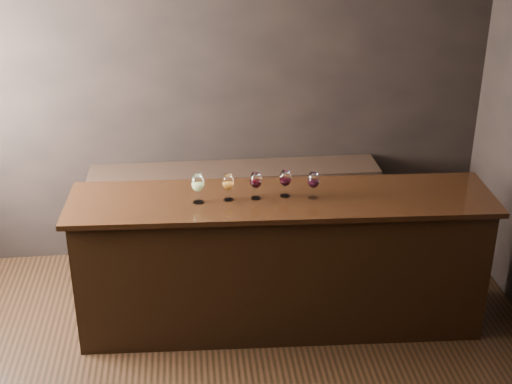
{
  "coord_description": "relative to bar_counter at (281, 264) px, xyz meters",
  "views": [
    {
      "loc": [
        -0.07,
        -3.54,
        3.27
      ],
      "look_at": [
        0.4,
        1.02,
        1.13
      ],
      "focal_mm": 50.0,
      "sensor_mm": 36.0,
      "label": 1
    }
  ],
  "objects": [
    {
      "name": "back_bar_shelf",
      "position": [
        -0.27,
        1.01,
        -0.08
      ],
      "size": [
        2.47,
        0.4,
        0.89
      ],
      "primitive_type": "cube",
      "color": "black",
      "rests_on": "ground"
    },
    {
      "name": "glass_red_b",
      "position": [
        0.03,
        0.02,
        0.69
      ],
      "size": [
        0.08,
        0.08,
        0.2
      ],
      "color": "white",
      "rests_on": "bar_top"
    },
    {
      "name": "bar_top",
      "position": [
        0.0,
        0.0,
        0.54
      ],
      "size": [
        3.09,
        0.84,
        0.04
      ],
      "primitive_type": "cube",
      "rotation": [
        0.0,
        0.0,
        -0.04
      ],
      "color": "black",
      "rests_on": "bar_counter"
    },
    {
      "name": "room_shell",
      "position": [
        -0.82,
        -0.91,
        1.29
      ],
      "size": [
        5.02,
        4.52,
        2.81
      ],
      "color": "black",
      "rests_on": "ground"
    },
    {
      "name": "glass_red_c",
      "position": [
        0.22,
        -0.03,
        0.69
      ],
      "size": [
        0.08,
        0.08,
        0.2
      ],
      "color": "white",
      "rests_on": "bar_top"
    },
    {
      "name": "bar_counter",
      "position": [
        0.0,
        0.0,
        0.0
      ],
      "size": [
        2.99,
        0.76,
        1.04
      ],
      "primitive_type": "cube",
      "rotation": [
        0.0,
        0.0,
        -0.04
      ],
      "color": "black",
      "rests_on": "ground"
    },
    {
      "name": "glass_white",
      "position": [
        -0.6,
        -0.02,
        0.7
      ],
      "size": [
        0.09,
        0.09,
        0.21
      ],
      "color": "white",
      "rests_on": "bar_top"
    },
    {
      "name": "glass_red_a",
      "position": [
        -0.19,
        0.0,
        0.69
      ],
      "size": [
        0.08,
        0.08,
        0.2
      ],
      "color": "white",
      "rests_on": "bar_top"
    },
    {
      "name": "glass_amber",
      "position": [
        -0.38,
        -0.0,
        0.69
      ],
      "size": [
        0.08,
        0.08,
        0.19
      ],
      "color": "white",
      "rests_on": "bar_top"
    }
  ]
}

